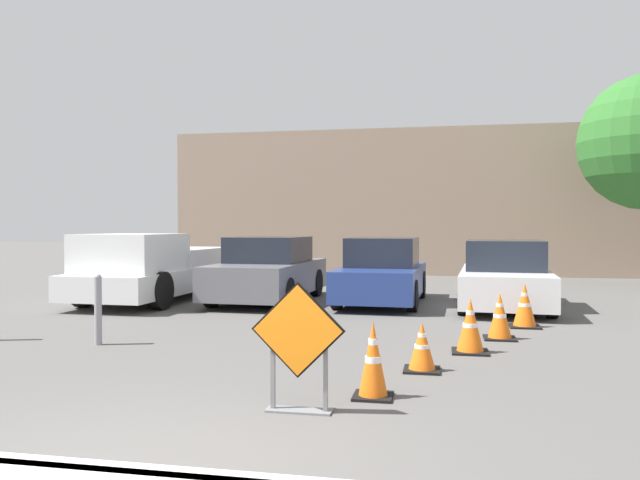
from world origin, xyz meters
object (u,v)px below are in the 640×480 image
(parked_car_third, at_px, (505,277))
(parked_car_second, at_px, (382,273))
(traffic_cone_nearest, at_px, (373,360))
(traffic_cone_second, at_px, (422,347))
(bollard_nearest, at_px, (98,308))
(traffic_cone_fifth, at_px, (525,306))
(parked_car_nearest, at_px, (268,271))
(road_closed_sign, at_px, (298,343))
(traffic_cone_fourth, at_px, (500,317))
(traffic_cone_third, at_px, (470,326))
(pickup_truck, at_px, (150,271))

(parked_car_third, bearing_deg, parked_car_second, -3.40)
(traffic_cone_nearest, relative_size, traffic_cone_second, 1.33)
(parked_car_second, distance_m, bollard_nearest, 7.03)
(traffic_cone_fifth, distance_m, parked_car_second, 4.11)
(traffic_cone_fifth, height_order, parked_car_second, parked_car_second)
(parked_car_nearest, bearing_deg, traffic_cone_second, 122.60)
(road_closed_sign, height_order, traffic_cone_fourth, road_closed_sign)
(traffic_cone_second, bearing_deg, road_closed_sign, -119.30)
(road_closed_sign, relative_size, traffic_cone_third, 1.63)
(road_closed_sign, distance_m, pickup_truck, 9.63)
(traffic_cone_second, bearing_deg, traffic_cone_nearest, -109.48)
(traffic_cone_second, bearing_deg, parked_car_second, 99.55)
(traffic_cone_nearest, height_order, parked_car_nearest, parked_car_nearest)
(pickup_truck, bearing_deg, traffic_cone_second, 139.84)
(traffic_cone_second, bearing_deg, parked_car_nearest, 120.43)
(traffic_cone_third, bearing_deg, traffic_cone_fourth, 66.69)
(road_closed_sign, relative_size, parked_car_second, 0.30)
(road_closed_sign, relative_size, bollard_nearest, 1.18)
(traffic_cone_nearest, distance_m, traffic_cone_fifth, 5.51)
(traffic_cone_fifth, bearing_deg, traffic_cone_nearest, -113.01)
(traffic_cone_third, height_order, pickup_truck, pickup_truck)
(traffic_cone_fourth, distance_m, pickup_truck, 8.49)
(traffic_cone_nearest, bearing_deg, parked_car_second, 94.73)
(traffic_cone_second, bearing_deg, parked_car_third, 75.98)
(road_closed_sign, relative_size, traffic_cone_fifth, 1.60)
(road_closed_sign, bearing_deg, traffic_cone_third, 61.72)
(road_closed_sign, xyz_separation_m, traffic_cone_fifth, (2.80, 5.74, -0.29))
(road_closed_sign, bearing_deg, parked_car_second, 90.10)
(traffic_cone_second, relative_size, traffic_cone_fourth, 0.82)
(pickup_truck, bearing_deg, parked_car_second, -169.89)
(parked_car_third, bearing_deg, bollard_nearest, 44.62)
(parked_car_nearest, height_order, parked_car_third, parked_car_nearest)
(parked_car_second, bearing_deg, traffic_cone_second, 101.53)
(traffic_cone_nearest, relative_size, parked_car_nearest, 0.18)
(traffic_cone_second, bearing_deg, traffic_cone_fourth, 64.94)
(traffic_cone_second, relative_size, parked_car_second, 0.14)
(bollard_nearest, bearing_deg, traffic_cone_fifth, 24.29)
(traffic_cone_fifth, xyz_separation_m, parked_car_third, (-0.09, 2.63, 0.29))
(road_closed_sign, height_order, traffic_cone_nearest, road_closed_sign)
(road_closed_sign, bearing_deg, traffic_cone_fifth, 63.98)
(traffic_cone_nearest, relative_size, bollard_nearest, 0.75)
(pickup_truck, relative_size, bollard_nearest, 5.10)
(parked_car_second, bearing_deg, pickup_truck, 10.26)
(bollard_nearest, bearing_deg, traffic_cone_second, -9.16)
(road_closed_sign, distance_m, traffic_cone_fourth, 4.99)
(traffic_cone_nearest, relative_size, parked_car_third, 0.18)
(pickup_truck, xyz_separation_m, parked_car_second, (5.46, 0.79, -0.05))
(traffic_cone_second, height_order, parked_car_second, parked_car_second)
(traffic_cone_fifth, distance_m, bollard_nearest, 7.21)
(traffic_cone_nearest, height_order, parked_car_third, parked_car_third)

